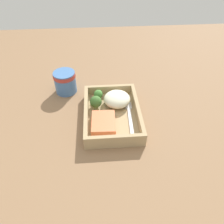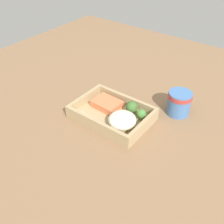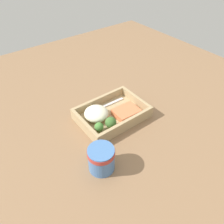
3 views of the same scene
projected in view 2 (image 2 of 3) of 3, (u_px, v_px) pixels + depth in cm
name	position (u px, v px, depth cm)	size (l,w,h in cm)	color
ground_plane	(112.00, 121.00, 90.15)	(160.00, 160.00, 2.00)	#856344
takeout_tray	(112.00, 117.00, 89.18)	(25.65, 18.11, 1.20)	tan
tray_rim	(112.00, 112.00, 87.78)	(25.65, 18.11, 3.40)	tan
salmon_fillet	(107.00, 104.00, 92.20)	(9.51, 7.35, 2.33)	#E37549
mashed_potatoes	(122.00, 120.00, 83.35)	(9.03, 9.17, 4.50)	beige
broccoli_floret_1	(141.00, 114.00, 85.93)	(3.23, 3.23, 3.87)	#769A5A
broccoli_floret_2	(132.00, 107.00, 88.46)	(4.06, 4.06, 4.56)	#76995B
fork	(99.00, 123.00, 85.32)	(15.86, 2.34, 0.44)	silver
paper_cup	(179.00, 102.00, 89.25)	(8.20, 8.20, 8.28)	#4572AF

